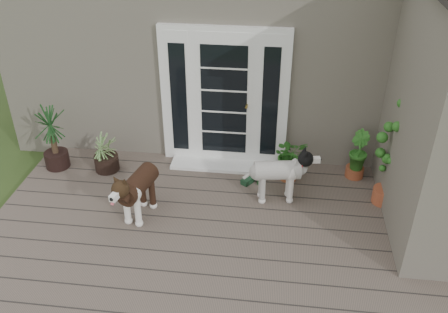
# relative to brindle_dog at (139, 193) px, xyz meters

# --- Properties ---
(deck) EXTENTS (6.20, 4.60, 0.12)m
(deck) POSITION_rel_brindle_dog_xyz_m (1.14, -0.65, -0.43)
(deck) COLOR #6B5B4C
(deck) RESTS_ON ground
(house_main) EXTENTS (7.40, 4.00, 3.10)m
(house_main) POSITION_rel_brindle_dog_xyz_m (1.14, 3.60, 1.06)
(house_main) COLOR #665E54
(house_main) RESTS_ON ground
(door_unit) EXTENTS (1.90, 0.14, 2.15)m
(door_unit) POSITION_rel_brindle_dog_xyz_m (0.94, 1.55, 0.70)
(door_unit) COLOR white
(door_unit) RESTS_ON deck
(door_step) EXTENTS (1.60, 0.40, 0.05)m
(door_step) POSITION_rel_brindle_dog_xyz_m (0.94, 1.35, -0.35)
(door_step) COLOR white
(door_step) RESTS_ON deck
(brindle_dog) EXTENTS (0.58, 0.96, 0.74)m
(brindle_dog) POSITION_rel_brindle_dog_xyz_m (0.00, 0.00, 0.00)
(brindle_dog) COLOR #371F14
(brindle_dog) RESTS_ON deck
(white_dog) EXTENTS (0.89, 0.50, 0.70)m
(white_dog) POSITION_rel_brindle_dog_xyz_m (1.78, 0.59, -0.02)
(white_dog) COLOR silver
(white_dog) RESTS_ON deck
(spider_plant) EXTENTS (0.81, 0.81, 0.65)m
(spider_plant) POSITION_rel_brindle_dog_xyz_m (-0.82, 1.03, -0.04)
(spider_plant) COLOR #889B5F
(spider_plant) RESTS_ON deck
(yucca) EXTENTS (0.73, 0.73, 1.00)m
(yucca) POSITION_rel_brindle_dog_xyz_m (-1.61, 1.02, 0.13)
(yucca) COLOR black
(yucca) RESTS_ON deck
(herb_a) EXTENTS (0.60, 0.60, 0.62)m
(herb_a) POSITION_rel_brindle_dog_xyz_m (1.95, 1.11, -0.06)
(herb_a) COLOR #205B1A
(herb_a) RESTS_ON deck
(herb_b) EXTENTS (0.43, 0.43, 0.54)m
(herb_b) POSITION_rel_brindle_dog_xyz_m (2.94, 1.31, -0.10)
(herb_b) COLOR #1D6620
(herb_b) RESTS_ON deck
(herb_c) EXTENTS (0.36, 0.36, 0.52)m
(herb_c) POSITION_rel_brindle_dog_xyz_m (3.45, 1.35, -0.11)
(herb_c) COLOR #265A19
(herb_c) RESTS_ON deck
(sapling) EXTENTS (0.56, 0.56, 1.61)m
(sapling) POSITION_rel_brindle_dog_xyz_m (3.27, 0.70, 0.43)
(sapling) COLOR #275B1A
(sapling) RESTS_ON deck
(clog_left) EXTENTS (0.18, 0.32, 0.09)m
(clog_left) POSITION_rel_brindle_dog_xyz_m (1.54, 1.03, -0.33)
(clog_left) COLOR #153516
(clog_left) RESTS_ON deck
(clog_right) EXTENTS (0.33, 0.38, 0.10)m
(clog_right) POSITION_rel_brindle_dog_xyz_m (1.39, 0.97, -0.32)
(clog_right) COLOR #15341E
(clog_right) RESTS_ON deck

